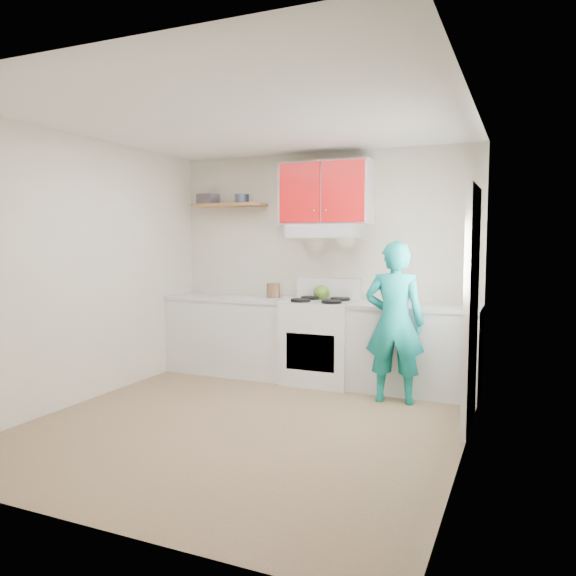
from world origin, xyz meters
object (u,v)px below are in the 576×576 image
at_px(tin, 242,199).
at_px(crock, 273,291).
at_px(stove, 320,342).
at_px(kettle, 321,292).
at_px(person, 394,322).

height_order(tin, crock, tin).
bearing_deg(stove, tin, 170.34).
height_order(kettle, person, person).
height_order(tin, person, tin).
xyz_separation_m(stove, crock, (-0.64, 0.12, 0.53)).
distance_m(tin, person, 2.46).
xyz_separation_m(tin, person, (2.00, -0.60, -1.29)).
bearing_deg(tin, stove, -9.66).
xyz_separation_m(kettle, crock, (-0.57, -0.08, -0.01)).
relative_size(tin, person, 0.11).
height_order(tin, kettle, tin).
distance_m(stove, tin, 1.97).
relative_size(stove, crock, 4.88).
relative_size(kettle, person, 0.12).
bearing_deg(crock, kettle, 8.45).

